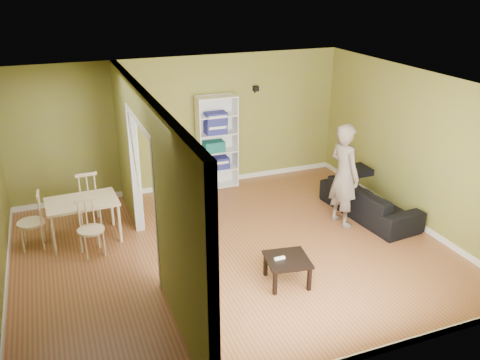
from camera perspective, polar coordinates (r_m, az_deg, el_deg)
name	(u,v)px	position (r m, az deg, el deg)	size (l,w,h in m)	color
room_shell	(232,174)	(7.39, -0.89, 0.67)	(6.50, 6.50, 6.50)	olive
partition	(151,186)	(7.10, -10.00, -0.63)	(0.22, 5.50, 2.60)	olive
wall_speaker	(256,89)	(10.15, 1.80, 10.23)	(0.10, 0.10, 0.10)	black
sofa	(370,196)	(9.22, 14.37, -1.77)	(0.84, 1.96, 0.75)	black
person	(345,166)	(8.59, 11.69, 1.50)	(0.59, 0.76, 2.09)	slate
bookshelf	(216,142)	(10.03, -2.68, 4.30)	(0.78, 0.34, 1.86)	white
paper_box_navy_a	(217,163)	(10.12, -2.55, 1.95)	(0.44, 0.29, 0.22)	navy
paper_box_teal	(214,146)	(9.99, -2.96, 3.80)	(0.40, 0.26, 0.21)	#1A7F62
paper_box_navy_b	(216,128)	(9.89, -2.76, 5.84)	(0.41, 0.27, 0.21)	navy
paper_box_navy_c	(216,117)	(9.83, -2.74, 7.03)	(0.41, 0.27, 0.21)	navy
coffee_table	(287,262)	(7.11, 5.33, -9.15)	(0.58, 0.58, 0.39)	black
game_controller	(279,258)	(7.04, 4.46, -8.75)	(0.15, 0.04, 0.03)	white
dining_table	(82,205)	(8.43, -17.32, -2.71)	(1.10, 0.73, 0.68)	beige
chair_left	(31,221)	(8.51, -22.45, -4.30)	(0.42, 0.42, 0.92)	tan
chair_near	(91,228)	(8.02, -16.43, -5.24)	(0.40, 0.40, 0.88)	#DAB079
chair_far	(88,196)	(9.01, -16.75, -1.78)	(0.45, 0.45, 0.99)	tan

